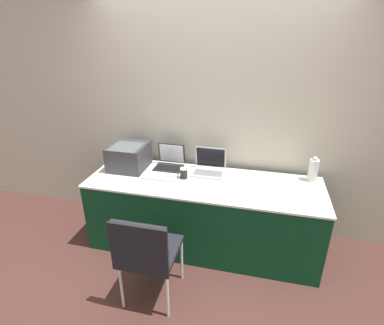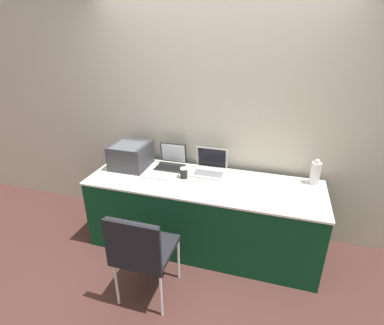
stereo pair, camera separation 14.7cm
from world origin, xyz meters
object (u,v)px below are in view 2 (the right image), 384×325
Objects in this scene: laptop_left at (171,162)px; coffee_cup at (184,173)px; metal_pitcher at (315,172)px; external_keyboard at (160,176)px; laptop_right at (210,168)px; chair at (140,249)px; printer at (131,154)px.

coffee_cup is (0.22, -0.22, 0.00)m from laptop_left.
coffee_cup is 1.29m from metal_pitcher.
laptop_right is at bearing 27.05° from external_keyboard.
laptop_right is 1.17m from chair.
laptop_left is at bearing 84.15° from external_keyboard.
printer is 1.53× the size of metal_pitcher.
printer is 1.20× the size of laptop_right.
printer is at bearing 171.18° from coffee_cup.
laptop_left is at bearing 97.50° from chair.
metal_pitcher is at bearing 11.06° from external_keyboard.
printer is 1.10× the size of external_keyboard.
metal_pitcher is 1.80m from chair.
coffee_cup is 0.42× the size of metal_pitcher.
printer reaches higher than laptop_left.
printer is at bearing -173.48° from laptop_right.
printer is 1.21m from chair.
chair is at bearing -78.57° from external_keyboard.
coffee_cup is at bearing -138.26° from laptop_right.
laptop_left reaches higher than chair.
printer is at bearing -175.37° from metal_pitcher.
coffee_cup is (-0.22, -0.20, 0.00)m from laptop_right.
coffee_cup is (0.65, -0.10, -0.09)m from printer.
metal_pitcher reaches higher than chair.
external_keyboard is (-0.47, -0.24, -0.05)m from laptop_right.
printer reaches higher than metal_pitcher.
printer is 0.45× the size of chair.
printer is 0.88m from laptop_right.
laptop_left is at bearing 135.31° from coffee_cup.
laptop_left is 1.16m from chair.
laptop_right is at bearing 6.52° from printer.
laptop_right is 0.92× the size of external_keyboard.
laptop_right reaches higher than external_keyboard.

